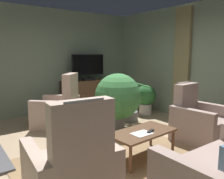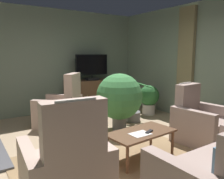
{
  "view_description": "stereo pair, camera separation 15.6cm",
  "coord_description": "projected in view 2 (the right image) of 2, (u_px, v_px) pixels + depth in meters",
  "views": [
    {
      "loc": [
        -2.26,
        -2.9,
        1.59
      ],
      "look_at": [
        0.03,
        0.26,
        0.98
      ],
      "focal_mm": 36.74,
      "sensor_mm": 36.0,
      "label": 1
    },
    {
      "loc": [
        -2.13,
        -2.98,
        1.59
      ],
      "look_at": [
        0.03,
        0.26,
        0.98
      ],
      "focal_mm": 36.74,
      "sensor_mm": 36.0,
      "label": 2
    }
  ],
  "objects": [
    {
      "name": "armchair_beside_cabinet",
      "position": [
        200.0,
        124.0,
        4.15
      ],
      "size": [
        0.89,
        0.9,
        1.06
      ],
      "color": "#A3897F",
      "rests_on": "ground_plane"
    },
    {
      "name": "tv_cabinet",
      "position": [
        91.0,
        95.0,
        6.6
      ],
      "size": [
        1.49,
        0.52,
        0.86
      ],
      "color": "#402A1C",
      "rests_on": "ground_plane"
    },
    {
      "name": "potted_plant_small_fern_corner",
      "position": [
        131.0,
        113.0,
        5.49
      ],
      "size": [
        0.71,
        0.96,
        0.98
      ],
      "color": "slate",
      "rests_on": "ground_plane"
    },
    {
      "name": "coffee_table",
      "position": [
        141.0,
        134.0,
        3.48
      ],
      "size": [
        1.09,
        0.63,
        0.43
      ],
      "color": "brown",
      "rests_on": "ground_plane"
    },
    {
      "name": "folded_newspaper",
      "position": [
        140.0,
        134.0,
        3.36
      ],
      "size": [
        0.3,
        0.22,
        0.01
      ],
      "primitive_type": "cube",
      "rotation": [
        0.0,
        0.0,
        0.02
      ],
      "color": "silver",
      "rests_on": "coffee_table"
    },
    {
      "name": "curtain_panel_far",
      "position": [
        186.0,
        57.0,
        5.53
      ],
      "size": [
        0.1,
        0.44,
        2.33
      ],
      "primitive_type": "cube",
      "color": "#8E7F56"
    },
    {
      "name": "cat",
      "position": [
        52.0,
        146.0,
        3.76
      ],
      "size": [
        0.38,
        0.58,
        0.2
      ],
      "color": "#937A5B",
      "rests_on": "ground_plane"
    },
    {
      "name": "potted_plant_tall_palm_by_window",
      "position": [
        119.0,
        97.0,
        4.74
      ],
      "size": [
        0.96,
        0.96,
        1.2
      ],
      "color": "slate",
      "rests_on": "ground_plane"
    },
    {
      "name": "ground_plane",
      "position": [
        119.0,
        150.0,
        3.87
      ],
      "size": [
        5.64,
        6.69,
        0.04
      ],
      "primitive_type": "cube",
      "color": "tan"
    },
    {
      "name": "television",
      "position": [
        92.0,
        66.0,
        6.42
      ],
      "size": [
        0.98,
        0.2,
        0.72
      ],
      "color": "black",
      "rests_on": "tv_cabinet"
    },
    {
      "name": "tv_remote",
      "position": [
        149.0,
        132.0,
        3.43
      ],
      "size": [
        0.18,
        0.11,
        0.02
      ],
      "primitive_type": "cube",
      "rotation": [
        0.0,
        0.0,
        3.51
      ],
      "color": "black",
      "rests_on": "coffee_table"
    },
    {
      "name": "wall_right_with_window",
      "position": [
        214.0,
        63.0,
        5.06
      ],
      "size": [
        0.1,
        6.69,
        2.77
      ],
      "primitive_type": "cube",
      "color": "gray",
      "rests_on": "ground_plane"
    },
    {
      "name": "wall_back",
      "position": [
        53.0,
        61.0,
        6.2
      ],
      "size": [
        5.64,
        0.1,
        2.77
      ],
      "primitive_type": "cube",
      "color": "gray",
      "rests_on": "ground_plane"
    },
    {
      "name": "rug_central",
      "position": [
        110.0,
        159.0,
        3.49
      ],
      "size": [
        2.77,
        1.76,
        0.01
      ],
      "primitive_type": "cube",
      "color": "#8E704C",
      "rests_on": "ground_plane"
    },
    {
      "name": "potted_plant_on_hearth_side",
      "position": [
        149.0,
        98.0,
        6.04
      ],
      "size": [
        0.54,
        0.54,
        0.78
      ],
      "color": "beige",
      "rests_on": "ground_plane"
    },
    {
      "name": "armchair_facing_sofa",
      "position": [
        66.0,
        169.0,
        2.49
      ],
      "size": [
        0.95,
        0.96,
        1.19
      ],
      "color": "#BC9E8E",
      "rests_on": "ground_plane"
    },
    {
      "name": "armchair_by_fireplace",
      "position": [
        61.0,
        110.0,
        5.1
      ],
      "size": [
        1.22,
        1.22,
        1.17
      ],
      "color": "#BC9E8E",
      "rests_on": "ground_plane"
    }
  ]
}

